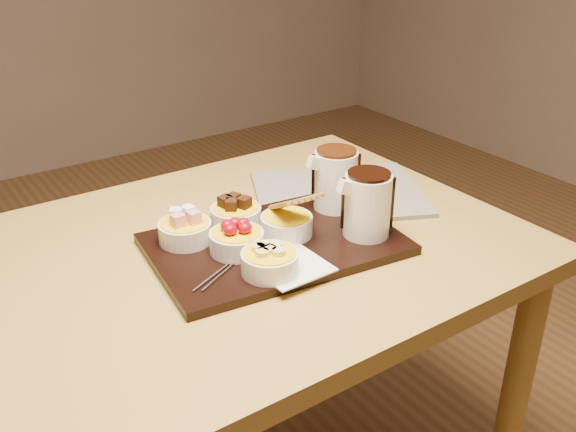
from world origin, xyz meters
TOP-DOWN VIEW (x-y plane):
  - dining_table at (0.00, 0.00)m, footprint 1.20×0.80m
  - serving_board at (0.11, -0.05)m, footprint 0.49×0.35m
  - napkin at (0.08, -0.15)m, footprint 0.12×0.12m
  - bowl_marshmallows at (-0.03, 0.04)m, footprint 0.10×0.10m
  - bowl_cake at (0.08, 0.04)m, footprint 0.10×0.10m
  - bowl_strawberries at (0.03, -0.05)m, footprint 0.10×0.10m
  - bowl_biscotti at (0.14, -0.05)m, footprint 0.10×0.10m
  - bowl_bananas at (0.04, -0.15)m, footprint 0.10×0.10m
  - pitcher_dark_chocolate at (0.27, -0.13)m, footprint 0.10×0.10m
  - pitcher_milk_chocolate at (0.29, -0.00)m, footprint 0.10×0.10m
  - fondue_skewers at (0.02, -0.07)m, footprint 0.14×0.25m
  - newspaper at (0.36, 0.07)m, footprint 0.45×0.42m

SIDE VIEW (x-z plane):
  - dining_table at x=0.00m, z-range 0.28..1.03m
  - newspaper at x=0.36m, z-range 0.75..0.76m
  - serving_board at x=0.11m, z-range 0.75..0.77m
  - napkin at x=0.08m, z-range 0.77..0.77m
  - fondue_skewers at x=0.02m, z-range 0.77..0.78m
  - bowl_marshmallows at x=-0.03m, z-range 0.77..0.81m
  - bowl_cake at x=0.08m, z-range 0.77..0.81m
  - bowl_strawberries at x=0.03m, z-range 0.77..0.81m
  - bowl_biscotti at x=0.14m, z-range 0.77..0.81m
  - bowl_bananas at x=0.04m, z-range 0.77..0.81m
  - pitcher_dark_chocolate at x=0.27m, z-range 0.77..0.89m
  - pitcher_milk_chocolate at x=0.29m, z-range 0.77..0.89m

